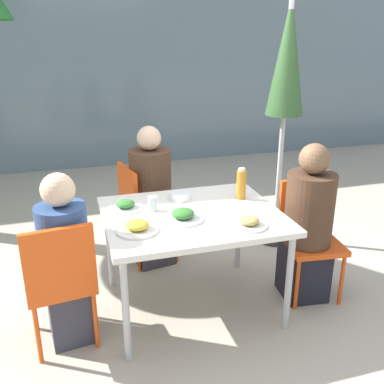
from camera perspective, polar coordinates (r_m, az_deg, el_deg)
The scene contains 17 objects.
ground_plane at distance 3.24m, azimuth 0.00°, elevation -14.83°, with size 24.00×24.00×0.00m, color #B2A893.
building_facade at distance 6.48m, azimuth -10.28°, elevation 16.68°, with size 10.00×0.20×3.00m.
dining_table at distance 2.90m, azimuth 0.00°, elevation -3.87°, with size 1.18×0.97×0.73m.
chair_left at distance 2.72m, azimuth -17.17°, elevation -10.77°, with size 0.45×0.45×0.86m.
person_left at distance 2.77m, azimuth -16.43°, elevation -9.18°, with size 0.30×0.30×1.12m.
chair_right at distance 3.30m, azimuth 15.28°, elevation -4.84°, with size 0.44×0.44×0.86m.
person_right at distance 3.19m, azimuth 15.14°, elevation -4.64°, with size 0.34×0.34×1.17m.
chair_far at distance 3.62m, azimuth -6.91°, elevation -2.01°, with size 0.47×0.47×0.86m.
person_far at distance 3.58m, azimuth -5.47°, elevation -1.18°, with size 0.36×0.36×1.19m.
closed_umbrella at distance 3.83m, azimuth 12.53°, elevation 15.57°, with size 0.36×0.36×2.19m.
plate_0 at distance 2.77m, azimuth -1.22°, elevation -3.16°, with size 0.27×0.27×0.07m.
plate_1 at distance 2.70m, azimuth 7.58°, elevation -4.04°, with size 0.24×0.24×0.07m.
plate_2 at distance 2.63m, azimuth -7.32°, elevation -4.68°, with size 0.26×0.26×0.07m.
plate_3 at distance 2.97m, azimuth -8.87°, elevation -1.83°, with size 0.23×0.23×0.07m.
bottle at distance 3.11m, azimuth 6.58°, elevation 1.05°, with size 0.07×0.07×0.23m.
drinking_cup at distance 2.91m, azimuth -5.27°, elevation -1.56°, with size 0.06×0.06×0.10m.
salad_bowl at distance 3.12m, azimuth -1.60°, elevation -0.54°, with size 0.16×0.16×0.05m.
Camera 1 is at (-0.76, -2.54, 1.85)m, focal length 40.00 mm.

